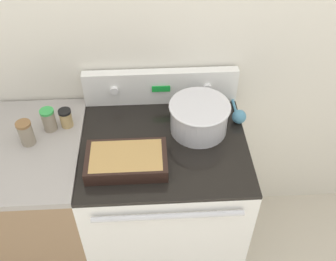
# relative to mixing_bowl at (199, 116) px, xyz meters

# --- Properties ---
(kitchen_wall) EXTENTS (8.00, 0.05, 2.50)m
(kitchen_wall) POSITION_rel_mixing_bowl_xyz_m (-0.17, 0.28, 0.26)
(kitchen_wall) COLOR silver
(kitchen_wall) RESTS_ON ground_plane
(stove_range) EXTENTS (0.76, 0.69, 0.91)m
(stove_range) POSITION_rel_mixing_bowl_xyz_m (-0.17, -0.08, -0.54)
(stove_range) COLOR white
(stove_range) RESTS_ON ground_plane
(control_panel) EXTENTS (0.76, 0.07, 0.18)m
(control_panel) POSITION_rel_mixing_bowl_xyz_m (-0.17, 0.22, 0.01)
(control_panel) COLOR white
(control_panel) RESTS_ON stove_range
(side_counter) EXTENTS (0.57, 0.66, 0.92)m
(side_counter) POSITION_rel_mixing_bowl_xyz_m (-0.83, -0.08, -0.53)
(side_counter) COLOR #896B4C
(side_counter) RESTS_ON ground_plane
(mixing_bowl) EXTENTS (0.28, 0.28, 0.15)m
(mixing_bowl) POSITION_rel_mixing_bowl_xyz_m (0.00, 0.00, 0.00)
(mixing_bowl) COLOR silver
(mixing_bowl) RESTS_ON stove_range
(casserole_dish) EXTENTS (0.35, 0.21, 0.06)m
(casserole_dish) POSITION_rel_mixing_bowl_xyz_m (-0.33, -0.21, -0.05)
(casserole_dish) COLOR black
(casserole_dish) RESTS_ON stove_range
(ladle) EXTENTS (0.07, 0.31, 0.07)m
(ladle) POSITION_rel_mixing_bowl_xyz_m (0.20, 0.06, -0.05)
(ladle) COLOR teal
(ladle) RESTS_ON stove_range
(spice_jar_black_cap) EXTENTS (0.06, 0.06, 0.09)m
(spice_jar_black_cap) POSITION_rel_mixing_bowl_xyz_m (-0.62, 0.05, -0.02)
(spice_jar_black_cap) COLOR tan
(spice_jar_black_cap) RESTS_ON side_counter
(spice_jar_green_cap) EXTENTS (0.06, 0.06, 0.11)m
(spice_jar_green_cap) POSITION_rel_mixing_bowl_xyz_m (-0.69, 0.03, -0.01)
(spice_jar_green_cap) COLOR gray
(spice_jar_green_cap) RESTS_ON side_counter
(spice_jar_brown_cap) EXTENTS (0.07, 0.07, 0.12)m
(spice_jar_brown_cap) POSITION_rel_mixing_bowl_xyz_m (-0.78, -0.06, -0.01)
(spice_jar_brown_cap) COLOR gray
(spice_jar_brown_cap) RESTS_ON side_counter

